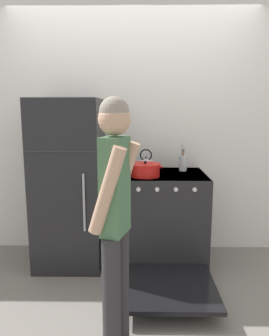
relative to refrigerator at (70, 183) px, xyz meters
The scene contains 8 objects.
ground_plane 1.06m from the refrigerator, 29.25° to the left, with size 14.00×14.00×0.00m, color slate.
wall_back 0.85m from the refrigerator, 31.37° to the left, with size 10.00×0.06×2.55m.
refrigerator is the anchor object (origin of this frame).
stove_range 0.97m from the refrigerator, ahead, with size 0.80×1.39×0.89m.
dutch_oven_pot 0.75m from the refrigerator, 10.50° to the right, with size 0.32×0.28×0.15m.
tea_kettle 0.77m from the refrigerator, 10.44° to the left, with size 0.20×0.16×0.22m.
utensil_jar 1.13m from the refrigerator, ahead, with size 0.07×0.07×0.28m.
person 1.34m from the refrigerator, 66.53° to the right, with size 0.31×0.37×1.57m.
Camera 1 is at (0.07, -3.41, 1.50)m, focal length 35.00 mm.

